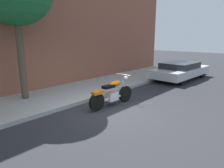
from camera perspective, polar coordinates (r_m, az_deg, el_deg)
name	(u,v)px	position (r m, az deg, el deg)	size (l,w,h in m)	color
ground_plane	(110,112)	(7.01, -0.53, -7.82)	(60.00, 60.00, 0.00)	#28282D
sidewalk	(63,95)	(8.96, -13.64, -3.00)	(19.90, 2.80, 0.14)	#9D9D9D
building_facade	(36,8)	(10.10, -20.54, 19.33)	(19.90, 0.50, 7.46)	brown
motorcycle	(112,94)	(7.49, -0.04, -2.79)	(2.11, 0.70, 1.11)	black
parked_car_silver	(180,70)	(12.85, 18.67, 3.74)	(4.46, 2.01, 1.03)	black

